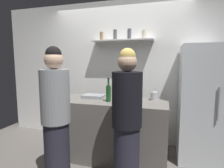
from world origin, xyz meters
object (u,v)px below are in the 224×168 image
at_px(refrigerator, 200,104).
at_px(utensil_holder, 154,96).
at_px(baking_pan, 93,96).
at_px(water_bottle_plastic, 125,93).
at_px(person_grey_hoodie, 56,119).
at_px(wine_bottle_green_glass, 108,93).
at_px(person_blonde, 127,123).
at_px(wine_bottle_dark_glass, 63,93).

relative_size(refrigerator, utensil_holder, 8.25).
bearing_deg(utensil_holder, baking_pan, -174.27).
distance_m(utensil_holder, water_bottle_plastic, 0.45).
bearing_deg(refrigerator, person_grey_hoodie, -146.87).
bearing_deg(water_bottle_plastic, wine_bottle_green_glass, -144.03).
height_order(baking_pan, wine_bottle_green_glass, wine_bottle_green_glass).
xyz_separation_m(baking_pan, person_blonde, (0.71, -0.74, -0.13)).
distance_m(wine_bottle_green_glass, wine_bottle_dark_glass, 0.70).
distance_m(refrigerator, wine_bottle_green_glass, 1.38).
relative_size(wine_bottle_green_glass, person_grey_hoodie, 0.21).
xyz_separation_m(person_blonde, person_grey_hoodie, (-0.82, -0.15, 0.02)).
xyz_separation_m(wine_bottle_green_glass, water_bottle_plastic, (0.21, 0.15, -0.02)).
relative_size(baking_pan, water_bottle_plastic, 1.41).
xyz_separation_m(wine_bottle_dark_glass, water_bottle_plastic, (0.91, 0.23, 0.01)).
height_order(utensil_holder, water_bottle_plastic, water_bottle_plastic).
relative_size(wine_bottle_green_glass, wine_bottle_dark_glass, 1.23).
height_order(wine_bottle_green_glass, water_bottle_plastic, wine_bottle_green_glass).
bearing_deg(water_bottle_plastic, person_blonde, -75.63).
bearing_deg(person_grey_hoodie, wine_bottle_green_glass, 117.28).
distance_m(baking_pan, utensil_holder, 0.96).
relative_size(wine_bottle_dark_glass, person_blonde, 0.17).
distance_m(wine_bottle_dark_glass, person_blonde, 1.20).
relative_size(utensil_holder, person_blonde, 0.13).
relative_size(utensil_holder, water_bottle_plastic, 0.88).
distance_m(refrigerator, utensil_holder, 0.69).
height_order(utensil_holder, person_grey_hoodie, person_grey_hoodie).
distance_m(baking_pan, person_blonde, 1.03).
xyz_separation_m(refrigerator, utensil_holder, (-0.67, -0.15, 0.11)).
bearing_deg(baking_pan, water_bottle_plastic, -4.64).
xyz_separation_m(refrigerator, water_bottle_plastic, (-1.09, -0.29, 0.15)).
bearing_deg(person_blonde, water_bottle_plastic, 70.35).
bearing_deg(utensil_holder, water_bottle_plastic, -161.80).
xyz_separation_m(wine_bottle_dark_glass, person_grey_hoodie, (0.27, -0.61, -0.19)).
distance_m(wine_bottle_dark_glass, person_grey_hoodie, 0.69).
bearing_deg(person_grey_hoodie, person_blonde, 69.60).
xyz_separation_m(wine_bottle_green_glass, person_grey_hoodie, (-0.43, -0.69, -0.22)).
bearing_deg(person_blonde, utensil_holder, 39.69).
distance_m(wine_bottle_green_glass, person_grey_hoodie, 0.84).
bearing_deg(baking_pan, utensil_holder, 5.73).
bearing_deg(wine_bottle_dark_glass, wine_bottle_green_glass, 6.46).
relative_size(baking_pan, utensil_holder, 1.61).
height_order(person_blonde, person_grey_hoodie, person_grey_hoodie).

